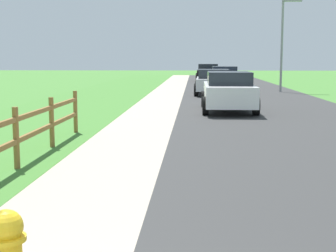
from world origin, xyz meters
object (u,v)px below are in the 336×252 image
object	(u,v)px
parked_suv_white	(228,91)
parked_car_black	(208,73)
parked_car_silver	(213,82)
street_lamp	(284,36)
parked_car_blue	(224,77)

from	to	relation	value
parked_suv_white	parked_car_black	world-z (taller)	parked_car_black
parked_suv_white	parked_car_silver	bearing A→B (deg)	91.52
parked_suv_white	street_lamp	size ratio (longest dim) A/B	0.88
parked_suv_white	parked_car_blue	size ratio (longest dim) A/B	1.00
parked_suv_white	parked_car_silver	size ratio (longest dim) A/B	1.07
parked_car_blue	parked_car_black	bearing A→B (deg)	95.18
parked_car_silver	parked_car_blue	bearing A→B (deg)	82.21
parked_car_silver	parked_car_black	bearing A→B (deg)	89.55
parked_car_silver	parked_car_black	distance (m)	17.11
parked_car_silver	parked_car_blue	size ratio (longest dim) A/B	0.94
parked_car_blue	street_lamp	distance (m)	6.50
parked_car_blue	parked_car_black	xyz separation A→B (m)	(-0.88, 9.70, 0.03)
parked_car_silver	parked_car_black	xyz separation A→B (m)	(0.14, 17.11, 0.05)
parked_suv_white	parked_car_blue	bearing A→B (deg)	87.27
parked_suv_white	street_lamp	xyz separation A→B (m)	(4.03, 11.33, 2.60)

